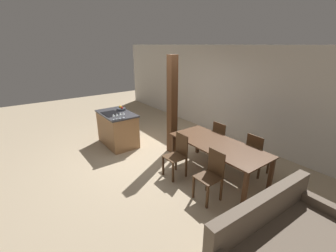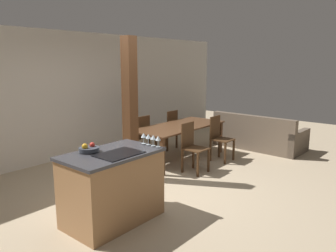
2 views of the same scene
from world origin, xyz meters
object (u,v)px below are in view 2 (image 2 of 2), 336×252
at_px(fruit_bowl, 89,149).
at_px(timber_post, 130,110).
at_px(dining_table, 179,129).
at_px(dining_chair_near_right, 219,137).
at_px(dining_chair_near_left, 192,146).
at_px(couch, 258,137).
at_px(wine_glass_near, 158,138).
at_px(dining_chair_far_right, 169,129).
at_px(wine_glass_far, 148,137).
at_px(wine_glass_end, 144,136).
at_px(wine_glass_middle, 153,138).
at_px(dining_chair_far_left, 140,136).
at_px(kitchen_island, 112,187).

relative_size(fruit_bowl, timber_post, 0.10).
bearing_deg(fruit_bowl, dining_table, 15.58).
xyz_separation_m(fruit_bowl, dining_chair_near_right, (3.42, 0.12, -0.48)).
relative_size(dining_chair_near_left, couch, 0.45).
height_order(wine_glass_near, dining_chair_far_right, wine_glass_near).
bearing_deg(fruit_bowl, dining_chair_near_right, 2.02).
height_order(dining_chair_near_right, couch, dining_chair_near_right).
height_order(fruit_bowl, dining_chair_far_right, fruit_bowl).
relative_size(wine_glass_far, wine_glass_end, 1.00).
bearing_deg(wine_glass_middle, wine_glass_end, 90.00).
bearing_deg(dining_chair_near_right, dining_chair_far_left, 124.97).
bearing_deg(dining_table, dining_chair_far_right, 55.03).
bearing_deg(dining_chair_far_left, wine_glass_far, 47.45).
xyz_separation_m(dining_table, dining_chair_near_right, (0.49, -0.70, -0.16)).
distance_m(fruit_bowl, dining_table, 3.06).
height_order(kitchen_island, dining_chair_near_right, kitchen_island).
distance_m(fruit_bowl, timber_post, 1.64).
distance_m(kitchen_island, wine_glass_middle, 0.84).
bearing_deg(fruit_bowl, wine_glass_middle, -31.77).
distance_m(wine_glass_middle, wine_glass_end, 0.18).
height_order(wine_glass_end, dining_chair_far_left, wine_glass_end).
distance_m(dining_chair_near_right, timber_post, 2.21).
bearing_deg(wine_glass_middle, dining_chair_far_left, 48.78).
bearing_deg(dining_chair_near_left, wine_glass_near, -159.04).
xyz_separation_m(dining_table, dining_chair_far_right, (0.49, 0.70, -0.16)).
bearing_deg(kitchen_island, dining_chair_near_right, 6.16).
relative_size(wine_glass_middle, couch, 0.07).
relative_size(wine_glass_end, dining_table, 0.07).
height_order(kitchen_island, dining_chair_far_right, kitchen_island).
height_order(dining_chair_near_right, dining_chair_far_right, same).
distance_m(wine_glass_middle, couch, 4.27).
relative_size(wine_glass_far, dining_chair_near_left, 0.16).
bearing_deg(wine_glass_end, dining_chair_near_left, 12.80).
relative_size(dining_chair_near_left, timber_post, 0.38).
height_order(dining_chair_near_right, dining_chair_far_left, same).
distance_m(wine_glass_far, couch, 4.26).
height_order(wine_glass_middle, timber_post, timber_post).
distance_m(kitchen_island, wine_glass_near, 0.86).
bearing_deg(dining_chair_far_left, wine_glass_near, 50.04).
height_order(wine_glass_far, wine_glass_end, same).
distance_m(kitchen_island, dining_chair_near_left, 2.30).
distance_m(dining_chair_near_right, dining_chair_far_left, 1.70).
xyz_separation_m(wine_glass_middle, couch, (4.18, 0.36, -0.79)).
bearing_deg(wine_glass_end, dining_chair_far_left, 46.05).
distance_m(dining_chair_near_right, couch, 1.52).
height_order(kitchen_island, wine_glass_far, wine_glass_far).
bearing_deg(dining_chair_far_right, couch, 132.86).
height_order(wine_glass_middle, dining_table, wine_glass_middle).
xyz_separation_m(kitchen_island, dining_chair_near_left, (2.27, 0.35, 0.02)).
height_order(dining_chair_near_right, timber_post, timber_post).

